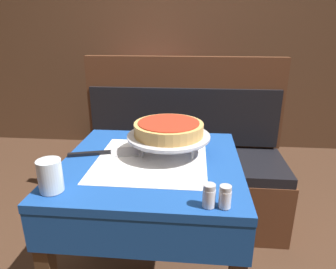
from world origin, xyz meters
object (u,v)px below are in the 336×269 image
salt_shaker (209,196)px  pepper_shaker (225,197)px  water_glass_near (50,176)px  deep_dish_pizza (169,128)px  dining_table_front (152,185)px  pizza_server (108,153)px  dining_table_rear (149,97)px  booth_bench (181,175)px  pizza_pan_stand (169,137)px  condiment_caddy (153,80)px

salt_shaker → pepper_shaker: bearing=0.0°
water_glass_near → deep_dish_pizza: bearing=44.1°
dining_table_front → deep_dish_pizza: size_ratio=2.72×
pizza_server → pepper_shaker: bearing=-38.0°
water_glass_near → dining_table_rear: bearing=89.7°
booth_bench → pepper_shaker: bearing=-80.7°
dining_table_front → deep_dish_pizza: deep_dish_pizza is taller
dining_table_front → deep_dish_pizza: (0.06, 0.08, 0.22)m
dining_table_rear → booth_bench: (0.36, -0.95, -0.32)m
deep_dish_pizza → pepper_shaker: 0.43m
booth_bench → deep_dish_pizza: bearing=-92.2°
pepper_shaker → deep_dish_pizza: bearing=117.5°
salt_shaker → water_glass_near: bearing=174.9°
pizza_pan_stand → salt_shaker: pizza_pan_stand is taller
pizza_server → salt_shaker: size_ratio=4.06×
booth_bench → deep_dish_pizza: size_ratio=4.76×
condiment_caddy → salt_shaker: bearing=-77.7°
booth_bench → pepper_shaker: (0.17, -1.05, 0.48)m
booth_bench → water_glass_near: 1.19m
water_glass_near → condiment_caddy: bearing=88.6°
water_glass_near → pepper_shaker: 0.55m
pepper_shaker → salt_shaker: bearing=-180.0°
dining_table_front → pepper_shaker: pepper_shaker is taller
booth_bench → pizza_server: booth_bench is taller
pizza_pan_stand → pizza_server: (-0.25, -0.03, -0.07)m
dining_table_rear → condiment_caddy: condiment_caddy is taller
booth_bench → pizza_pan_stand: booth_bench is taller
dining_table_rear → deep_dish_pizza: size_ratio=2.69×
pizza_pan_stand → condiment_caddy: (-0.30, 1.66, -0.04)m
salt_shaker → condiment_caddy: bearing=102.3°
deep_dish_pizza → pepper_shaker: deep_dish_pizza is taller
booth_bench → dining_table_rear: bearing=110.7°
pizza_server → condiment_caddy: 1.69m
dining_table_rear → pizza_pan_stand: 1.67m
deep_dish_pizza → water_glass_near: (-0.35, -0.34, -0.06)m
dining_table_rear → pizza_server: pizza_server is taller
booth_bench → condiment_caddy: size_ratio=9.27×
pizza_pan_stand → pizza_server: size_ratio=1.17×
booth_bench → salt_shaker: 1.17m
dining_table_front → salt_shaker: bearing=-54.7°
deep_dish_pizza → condiment_caddy: size_ratio=1.95×
pizza_server → dining_table_front: bearing=-14.4°
dining_table_rear → pizza_server: (0.08, -1.65, 0.13)m
pepper_shaker → condiment_caddy: 2.10m
pizza_pan_stand → pizza_server: 0.26m
dining_table_front → water_glass_near: water_glass_near is taller
dining_table_front → pizza_pan_stand: pizza_pan_stand is taller
pizza_pan_stand → deep_dish_pizza: size_ratio=1.20×
pizza_pan_stand → condiment_caddy: 1.69m
salt_shaker → pizza_pan_stand: bearing=111.8°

